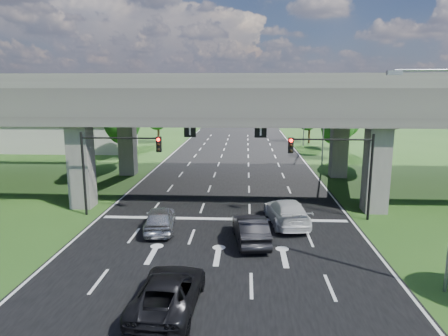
# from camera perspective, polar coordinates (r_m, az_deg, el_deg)

# --- Properties ---
(ground) EXTENTS (160.00, 160.00, 0.00)m
(ground) POSITION_cam_1_polar(r_m,az_deg,el_deg) (24.79, -0.47, -9.92)
(ground) COLOR #264D18
(ground) RESTS_ON ground
(road) EXTENTS (18.00, 120.00, 0.03)m
(road) POSITION_cam_1_polar(r_m,az_deg,el_deg) (34.29, 0.60, -3.86)
(road) COLOR black
(road) RESTS_ON ground
(overpass) EXTENTS (80.00, 15.00, 10.00)m
(overpass) POSITION_cam_1_polar(r_m,az_deg,el_deg) (35.11, 0.78, 9.56)
(overpass) COLOR #33302E
(overpass) RESTS_ON ground
(warehouse) EXTENTS (20.00, 10.00, 4.00)m
(warehouse) POSITION_cam_1_polar(r_m,az_deg,el_deg) (64.62, -22.06, 4.25)
(warehouse) COLOR #9E9E99
(warehouse) RESTS_ON ground
(signal_right) EXTENTS (5.76, 0.54, 6.00)m
(signal_right) POSITION_cam_1_polar(r_m,az_deg,el_deg) (28.15, 16.16, 1.05)
(signal_right) COLOR black
(signal_right) RESTS_ON ground
(signal_left) EXTENTS (5.76, 0.54, 6.00)m
(signal_left) POSITION_cam_1_polar(r_m,az_deg,el_deg) (28.97, -15.61, 1.36)
(signal_left) COLOR black
(signal_left) RESTS_ON ground
(streetlight_far) EXTENTS (3.38, 0.25, 10.00)m
(streetlight_far) POSITION_cam_1_polar(r_m,az_deg,el_deg) (47.95, 13.64, 7.22)
(streetlight_far) COLOR gray
(streetlight_far) RESTS_ON ground
(streetlight_beyond) EXTENTS (3.38, 0.25, 10.00)m
(streetlight_beyond) POSITION_cam_1_polar(r_m,az_deg,el_deg) (63.73, 11.07, 8.25)
(streetlight_beyond) COLOR gray
(streetlight_beyond) RESTS_ON ground
(tree_left_near) EXTENTS (4.50, 4.50, 7.80)m
(tree_left_near) POSITION_cam_1_polar(r_m,az_deg,el_deg) (51.61, -14.31, 6.31)
(tree_left_near) COLOR black
(tree_left_near) RESTS_ON ground
(tree_left_mid) EXTENTS (3.91, 3.90, 6.76)m
(tree_left_mid) POSITION_cam_1_polar(r_m,az_deg,el_deg) (60.17, -14.76, 6.33)
(tree_left_mid) COLOR black
(tree_left_mid) RESTS_ON ground
(tree_left_far) EXTENTS (4.80, 4.80, 8.32)m
(tree_left_far) POSITION_cam_1_polar(r_m,az_deg,el_deg) (66.76, -9.39, 7.83)
(tree_left_far) COLOR black
(tree_left_far) RESTS_ON ground
(tree_right_near) EXTENTS (4.20, 4.20, 7.28)m
(tree_right_near) POSITION_cam_1_polar(r_m,az_deg,el_deg) (52.55, 15.98, 5.96)
(tree_right_near) COLOR black
(tree_right_near) RESTS_ON ground
(tree_right_mid) EXTENTS (3.91, 3.90, 6.76)m
(tree_right_mid) POSITION_cam_1_polar(r_m,az_deg,el_deg) (61.03, 17.09, 6.27)
(tree_right_mid) COLOR black
(tree_right_mid) RESTS_ON ground
(tree_right_far) EXTENTS (4.50, 4.50, 7.80)m
(tree_right_far) POSITION_cam_1_polar(r_m,az_deg,el_deg) (68.02, 12.22, 7.52)
(tree_right_far) COLOR black
(tree_right_far) RESTS_ON ground
(car_silver) EXTENTS (2.45, 4.84, 1.58)m
(car_silver) POSITION_cam_1_polar(r_m,az_deg,el_deg) (25.96, -9.12, -7.16)
(car_silver) COLOR #A1A2A8
(car_silver) RESTS_ON road
(car_dark) EXTENTS (2.35, 5.06, 1.61)m
(car_dark) POSITION_cam_1_polar(r_m,az_deg,el_deg) (23.80, 3.80, -8.73)
(car_dark) COLOR black
(car_dark) RESTS_ON road
(car_white) EXTENTS (3.06, 5.97, 1.66)m
(car_white) POSITION_cam_1_polar(r_m,az_deg,el_deg) (27.20, 8.92, -6.21)
(car_white) COLOR silver
(car_white) RESTS_ON road
(car_trailing) EXTENTS (2.73, 5.44, 1.48)m
(car_trailing) POSITION_cam_1_polar(r_m,az_deg,el_deg) (17.31, -7.92, -17.09)
(car_trailing) COLOR black
(car_trailing) RESTS_ON road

